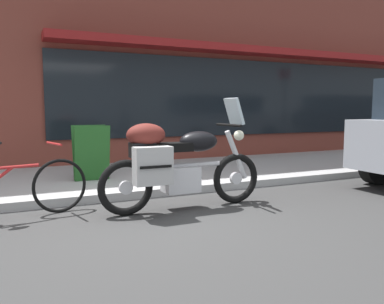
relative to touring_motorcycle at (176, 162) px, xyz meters
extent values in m
plane|color=#353535|center=(-0.32, -0.25, -0.61)|extent=(80.00, 80.00, 0.00)
cube|color=brown|center=(5.96, 3.99, 3.29)|extent=(20.56, 0.35, 7.80)
cube|color=black|center=(5.96, 3.78, 0.94)|extent=(14.39, 0.06, 1.80)
cube|color=maroon|center=(5.96, 3.56, 2.04)|extent=(14.39, 0.60, 0.16)
torus|color=black|center=(0.88, 0.03, -0.28)|extent=(0.67, 0.09, 0.67)
cylinder|color=silver|center=(0.88, 0.03, -0.28)|extent=(0.16, 0.06, 0.16)
torus|color=black|center=(-0.63, 0.03, -0.28)|extent=(0.67, 0.09, 0.67)
cylinder|color=silver|center=(-0.63, 0.03, -0.28)|extent=(0.16, 0.06, 0.16)
cube|color=silver|center=(0.08, 0.03, -0.23)|extent=(0.44, 0.30, 0.32)
cylinder|color=silver|center=(0.13, 0.03, -0.06)|extent=(0.99, 0.06, 0.06)
ellipsoid|color=black|center=(0.33, 0.03, 0.24)|extent=(0.52, 0.28, 0.26)
cube|color=black|center=(-0.09, 0.03, 0.18)|extent=(0.60, 0.24, 0.11)
cube|color=black|center=(-0.42, 0.03, 0.16)|extent=(0.28, 0.22, 0.18)
cylinder|color=silver|center=(0.88, 0.03, 0.04)|extent=(0.35, 0.07, 0.67)
cylinder|color=black|center=(0.76, 0.03, 0.44)|extent=(0.04, 0.62, 0.04)
cube|color=silver|center=(0.84, 0.03, 0.62)|extent=(0.15, 0.32, 0.35)
sphere|color=#EAEACC|center=(0.92, 0.03, 0.30)|extent=(0.14, 0.14, 0.14)
cube|color=#ABABAB|center=(-0.37, -0.21, 0.00)|extent=(0.44, 0.20, 0.44)
cube|color=black|center=(-0.37, -0.32, 0.00)|extent=(0.37, 0.02, 0.03)
ellipsoid|color=#591E19|center=(-0.37, 0.03, 0.34)|extent=(0.48, 0.32, 0.28)
torus|color=black|center=(-1.33, 0.50, -0.28)|extent=(0.66, 0.20, 0.67)
cylinder|color=#B22323|center=(-1.85, 0.37, 0.00)|extent=(0.59, 0.17, 0.04)
cylinder|color=#B22323|center=(-1.38, 0.49, 0.24)|extent=(0.14, 0.47, 0.03)
cylinder|color=black|center=(3.76, 0.18, -0.28)|extent=(0.66, 0.23, 0.66)
cube|color=#1E511E|center=(-0.69, 1.82, -0.05)|extent=(0.55, 0.18, 0.88)
cube|color=#1E511E|center=(-0.69, 2.04, -0.05)|extent=(0.55, 0.18, 0.88)
camera|label=1|loc=(-1.82, -4.42, 0.65)|focal=36.38mm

